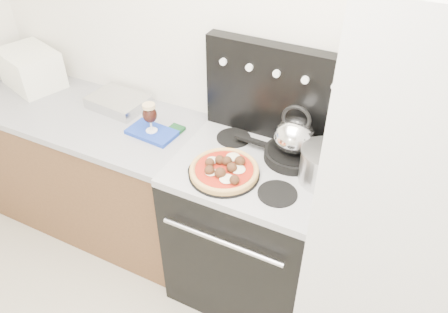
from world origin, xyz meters
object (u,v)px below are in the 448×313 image
Objects in this scene: stove_body at (250,231)px; skillet at (292,155)px; base_cabinet at (96,172)px; pizza_pan at (224,174)px; toaster_oven at (31,68)px; fridge at (404,208)px; pizza at (224,169)px; stock_pot at (324,167)px; beer_glass at (150,118)px; tea_kettle at (295,133)px; oven_mitt at (152,133)px.

stove_body is 0.54m from skillet.
base_cabinet is 4.30× the size of pizza_pan.
toaster_oven is (-1.57, 0.14, 0.57)m from stove_body.
fridge is (1.80, -0.05, 0.52)m from base_cabinet.
stove_body is 2.71× the size of pizza.
fridge is 8.60× the size of stock_pot.
fridge is 1.30m from beer_glass.
tea_kettle is (1.73, -0.02, 0.06)m from toaster_oven.
fridge is 5.20× the size of toaster_oven.
skillet is (1.73, -0.02, -0.07)m from toaster_oven.
tea_kettle reaches higher than toaster_oven.
toaster_oven is 1.73m from skillet.
pizza is (0.51, -0.15, -0.05)m from beer_glass.
skillet is (-0.55, 0.15, -0.01)m from fridge.
fridge reaches higher than tea_kettle.
fridge is at bearing -1.61° from beer_glass.
toaster_oven is (-0.47, 0.12, 0.58)m from base_cabinet.
fridge is 0.58m from tea_kettle.
oven_mitt is (-1.30, 0.04, -0.04)m from fridge.
stock_pot reaches higher than pizza.
oven_mitt is at bearing 178.39° from fridge.
oven_mitt is (0.97, -0.13, -0.10)m from toaster_oven.
fridge reaches higher than pizza.
skillet reaches higher than pizza_pan.
pizza_pan is at bearing -143.34° from tea_kettle.
stove_body is 3.34× the size of oven_mitt.
oven_mitt is 0.94m from stock_pot.
tea_kettle reaches higher than stock_pot.
stove_body is 0.66m from tea_kettle.
tea_kettle is at bearing 8.25° from beer_glass.
pizza_pan is at bearing -16.18° from oven_mitt.
stove_body is 3.21× the size of skillet.
stock_pot is at bearing -26.52° from skillet.
skillet is at bearing 38.66° from stove_body.
oven_mitt is 0.81× the size of pizza.
base_cabinet is 1.14m from pizza_pan.
base_cabinet is 6.56× the size of stock_pot.
pizza_pan is 1.23× the size of skillet.
base_cabinet is at bearing -175.65° from skillet.
toaster_oven is 0.98m from beer_glass.
stock_pot is at bearing 21.43° from pizza.
oven_mitt is 0.96× the size of skillet.
tea_kettle is (0.24, 0.26, 0.15)m from pizza_pan.
oven_mitt is 1.19× the size of stock_pot.
oven_mitt is 0.78× the size of pizza_pan.
base_cabinet is at bearing 174.65° from tea_kettle.
stove_body is 0.46× the size of fridge.
beer_glass is 0.52× the size of pizza.
beer_glass is (-1.30, 0.04, 0.06)m from fridge.
tea_kettle is 0.21m from stock_pot.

